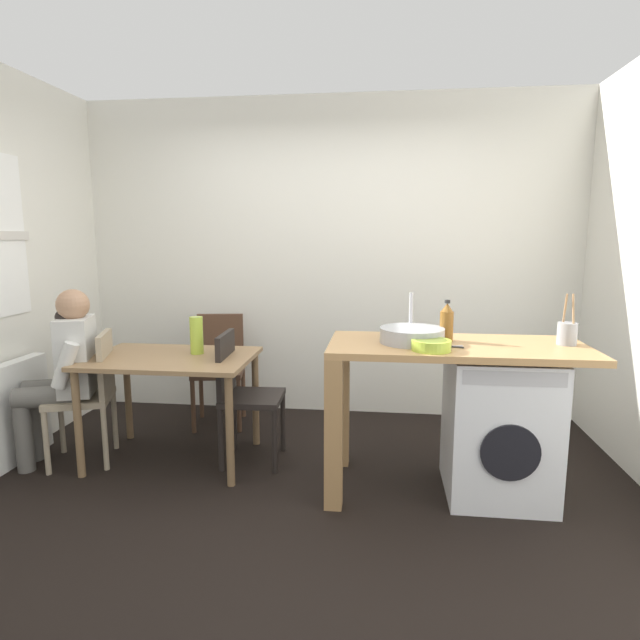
# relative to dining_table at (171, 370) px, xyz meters

# --- Properties ---
(ground_plane) EXTENTS (5.46, 5.46, 0.00)m
(ground_plane) POSITION_rel_dining_table_xyz_m (0.95, -0.54, -0.64)
(ground_plane) COLOR black
(wall_back) EXTENTS (4.60, 0.10, 2.70)m
(wall_back) POSITION_rel_dining_table_xyz_m (0.95, 1.21, 0.71)
(wall_back) COLOR silver
(wall_back) RESTS_ON ground_plane
(radiator) EXTENTS (0.10, 0.80, 0.70)m
(radiator) POSITION_rel_dining_table_xyz_m (-1.07, -0.24, -0.29)
(radiator) COLOR white
(radiator) RESTS_ON ground_plane
(dining_table) EXTENTS (1.10, 0.76, 0.74)m
(dining_table) POSITION_rel_dining_table_xyz_m (0.00, 0.00, 0.00)
(dining_table) COLOR olive
(dining_table) RESTS_ON ground_plane
(chair_person_seat) EXTENTS (0.51, 0.51, 0.90)m
(chair_person_seat) POSITION_rel_dining_table_xyz_m (-0.55, -0.08, -0.14)
(chair_person_seat) COLOR gray
(chair_person_seat) RESTS_ON ground_plane
(chair_opposite) EXTENTS (0.42, 0.42, 0.90)m
(chair_opposite) POSITION_rel_dining_table_xyz_m (0.48, 0.05, -0.14)
(chair_opposite) COLOR black
(chair_opposite) RESTS_ON ground_plane
(chair_spare_by_wall) EXTENTS (0.46, 0.46, 0.90)m
(chair_spare_by_wall) POSITION_rel_dining_table_xyz_m (0.09, 0.77, -0.14)
(chair_spare_by_wall) COLOR #4C3323
(chair_spare_by_wall) RESTS_ON ground_plane
(seated_person) EXTENTS (0.56, 0.54, 1.20)m
(seated_person) POSITION_rel_dining_table_xyz_m (-0.70, -0.13, 0.03)
(seated_person) COLOR #595651
(seated_person) RESTS_ON ground_plane
(kitchen_counter) EXTENTS (1.50, 0.68, 0.92)m
(kitchen_counter) POSITION_rel_dining_table_xyz_m (1.65, -0.23, 0.12)
(kitchen_counter) COLOR tan
(kitchen_counter) RESTS_ON ground_plane
(washing_machine) EXTENTS (0.60, 0.61, 0.86)m
(washing_machine) POSITION_rel_dining_table_xyz_m (2.12, -0.23, -0.21)
(washing_machine) COLOR silver
(washing_machine) RESTS_ON ground_plane
(sink_basin) EXTENTS (0.38, 0.38, 0.09)m
(sink_basin) POSITION_rel_dining_table_xyz_m (1.60, -0.23, 0.32)
(sink_basin) COLOR #9EA0A5
(sink_basin) RESTS_ON kitchen_counter
(tap) EXTENTS (0.02, 0.02, 0.28)m
(tap) POSITION_rel_dining_table_xyz_m (1.60, -0.05, 0.42)
(tap) COLOR #B2B2B7
(tap) RESTS_ON kitchen_counter
(bottle_tall_green) EXTENTS (0.08, 0.08, 0.25)m
(bottle_tall_green) POSITION_rel_dining_table_xyz_m (1.81, -0.15, 0.39)
(bottle_tall_green) COLOR brown
(bottle_tall_green) RESTS_ON kitchen_counter
(mixing_bowl) EXTENTS (0.22, 0.22, 0.06)m
(mixing_bowl) POSITION_rel_dining_table_xyz_m (1.69, -0.43, 0.31)
(mixing_bowl) COLOR #A8C63D
(mixing_bowl) RESTS_ON kitchen_counter
(utensil_crock) EXTENTS (0.11, 0.11, 0.30)m
(utensil_crock) POSITION_rel_dining_table_xyz_m (2.49, -0.18, 0.35)
(utensil_crock) COLOR gray
(utensil_crock) RESTS_ON kitchen_counter
(vase) EXTENTS (0.09, 0.09, 0.26)m
(vase) POSITION_rel_dining_table_xyz_m (0.15, 0.10, 0.23)
(vase) COLOR #A8C63D
(vase) RESTS_ON dining_table
(scissors) EXTENTS (0.15, 0.06, 0.01)m
(scissors) POSITION_rel_dining_table_xyz_m (1.81, -0.33, 0.28)
(scissors) COLOR #B2B2B7
(scissors) RESTS_ON kitchen_counter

